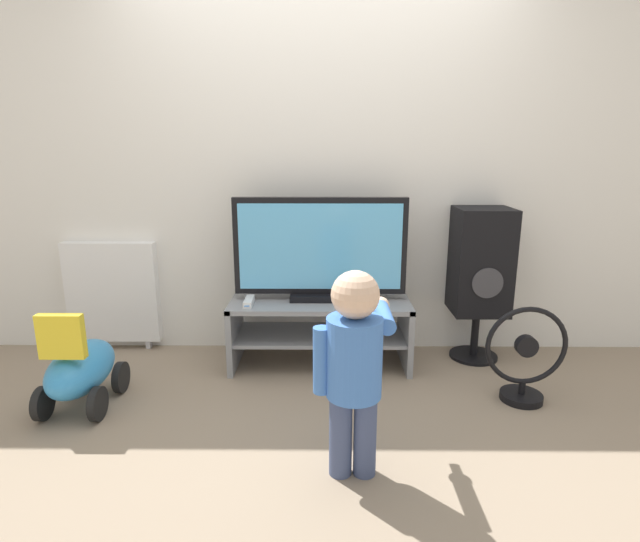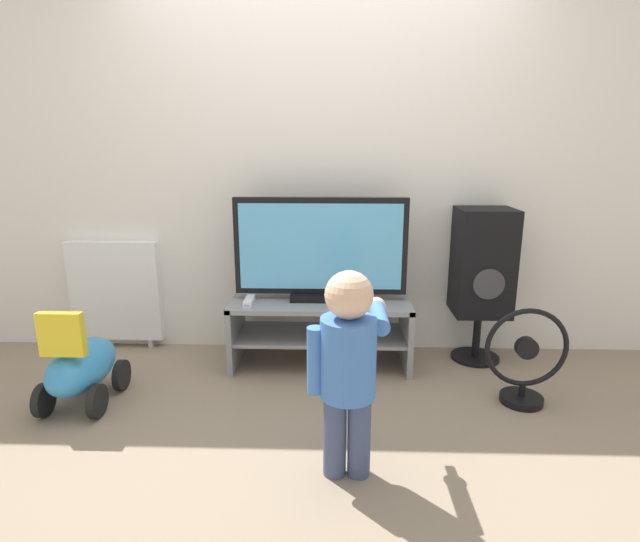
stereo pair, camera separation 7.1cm
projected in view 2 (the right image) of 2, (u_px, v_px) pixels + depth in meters
ground_plane at (319, 379)px, 3.06m from camera, size 16.00×16.00×0.00m
wall_back at (322, 160)px, 3.28m from camera, size 10.00×0.06×2.60m
tv_stand at (320, 321)px, 3.22m from camera, size 1.14×0.47×0.44m
television at (321, 250)px, 3.13m from camera, size 1.08×0.20×0.65m
game_console at (249, 301)px, 3.09m from camera, size 0.05×0.18×0.04m
remote_primary at (368, 305)px, 3.04m from camera, size 0.06×0.13×0.03m
remote_secondary at (346, 303)px, 3.07m from camera, size 0.07×0.13×0.03m
child at (349, 358)px, 2.06m from camera, size 0.35×0.51×0.91m
speaker_tower at (482, 265)px, 3.20m from camera, size 0.35×0.33×1.01m
floor_fan at (525, 361)px, 2.72m from camera, size 0.45×0.23×0.55m
ride_on_toy at (81, 366)px, 2.73m from camera, size 0.33×0.56×0.58m
radiator at (116, 291)px, 3.47m from camera, size 0.63×0.08×0.76m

